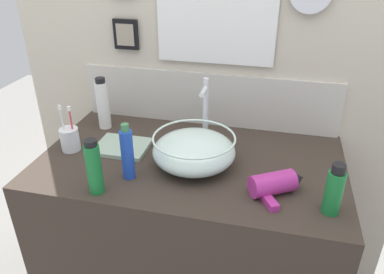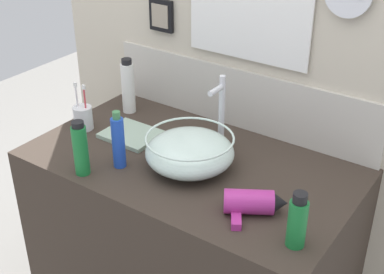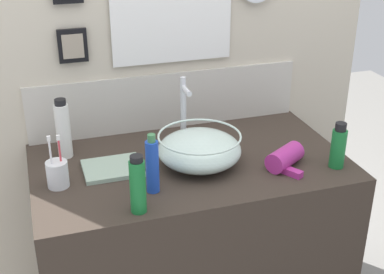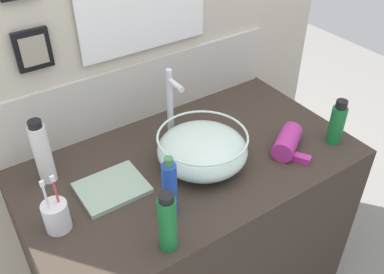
{
  "view_description": "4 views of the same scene",
  "coord_description": "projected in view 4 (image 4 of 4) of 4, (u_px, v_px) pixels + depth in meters",
  "views": [
    {
      "loc": [
        0.3,
        -1.21,
        1.65
      ],
      "look_at": [
        0.01,
        0.0,
        0.98
      ],
      "focal_mm": 35.0,
      "sensor_mm": 36.0,
      "label": 1
    },
    {
      "loc": [
        0.93,
        -1.34,
        1.88
      ],
      "look_at": [
        0.01,
        0.0,
        0.98
      ],
      "focal_mm": 50.0,
      "sensor_mm": 36.0,
      "label": 2
    },
    {
      "loc": [
        -0.53,
        -1.7,
        1.83
      ],
      "look_at": [
        0.01,
        0.0,
        0.98
      ],
      "focal_mm": 50.0,
      "sensor_mm": 36.0,
      "label": 3
    },
    {
      "loc": [
        -0.64,
        -0.96,
        1.85
      ],
      "look_at": [
        0.01,
        0.0,
        0.98
      ],
      "focal_mm": 40.0,
      "sensor_mm": 36.0,
      "label": 4
    }
  ],
  "objects": [
    {
      "name": "vanity_counter",
      "position": [
        191.0,
        242.0,
        1.76
      ],
      "size": [
        1.18,
        0.67,
        0.88
      ],
      "primitive_type": "cube",
      "color": "#382D26",
      "rests_on": "ground"
    },
    {
      "name": "back_panel",
      "position": [
        133.0,
        25.0,
        1.52
      ],
      "size": [
        1.78,
        0.1,
        2.52
      ],
      "color": "beige",
      "rests_on": "ground"
    },
    {
      "name": "glass_bowl_sink",
      "position": [
        202.0,
        149.0,
        1.45
      ],
      "size": [
        0.31,
        0.31,
        0.12
      ],
      "color": "silver",
      "rests_on": "vanity_counter"
    },
    {
      "name": "faucet",
      "position": [
        171.0,
        101.0,
        1.52
      ],
      "size": [
        0.02,
        0.09,
        0.28
      ],
      "color": "silver",
      "rests_on": "vanity_counter"
    },
    {
      "name": "hair_drier",
      "position": [
        289.0,
        140.0,
        1.53
      ],
      "size": [
        0.2,
        0.2,
        0.08
      ],
      "color": "#B22D8C",
      "rests_on": "vanity_counter"
    },
    {
      "name": "toothbrush_cup",
      "position": [
        56.0,
        216.0,
        1.23
      ],
      "size": [
        0.07,
        0.07,
        0.2
      ],
      "color": "silver",
      "rests_on": "vanity_counter"
    },
    {
      "name": "spray_bottle",
      "position": [
        167.0,
        223.0,
        1.14
      ],
      "size": [
        0.05,
        0.05,
        0.2
      ],
      "color": "#197233",
      "rests_on": "vanity_counter"
    },
    {
      "name": "lotion_bottle",
      "position": [
        170.0,
        188.0,
        1.25
      ],
      "size": [
        0.04,
        0.04,
        0.21
      ],
      "color": "blue",
      "rests_on": "vanity_counter"
    },
    {
      "name": "shampoo_bottle",
      "position": [
        337.0,
        123.0,
        1.54
      ],
      "size": [
        0.05,
        0.05,
        0.18
      ],
      "color": "#197233",
      "rests_on": "vanity_counter"
    },
    {
      "name": "soap_dispenser",
      "position": [
        42.0,
        153.0,
        1.36
      ],
      "size": [
        0.05,
        0.05,
        0.23
      ],
      "color": "white",
      "rests_on": "vanity_counter"
    },
    {
      "name": "hand_towel",
      "position": [
        112.0,
        188.0,
        1.38
      ],
      "size": [
        0.21,
        0.17,
        0.02
      ],
      "primitive_type": "cube",
      "color": "#99B29E",
      "rests_on": "vanity_counter"
    }
  ]
}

